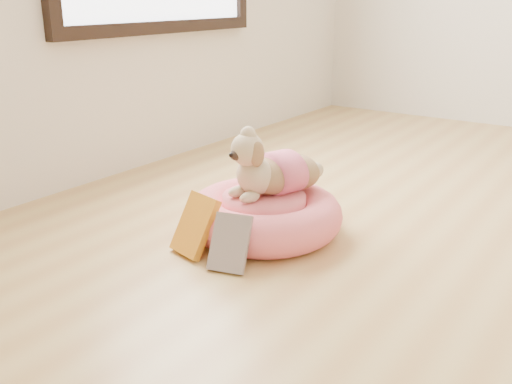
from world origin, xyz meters
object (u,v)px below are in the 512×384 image
Objects in this scene: book_yellow at (195,225)px; book_white at (230,243)px; pet_bed at (264,215)px; dog at (271,158)px.

book_white is at bearing 4.79° from book_yellow.
book_white is at bearing -76.56° from pet_bed.
pet_bed is at bearing 83.48° from book_yellow.
book_yellow is (-0.10, -0.30, -0.18)m from dog.
book_yellow is at bearing 156.23° from book_white.
book_white is (0.16, -0.02, -0.01)m from book_yellow.
dog is at bearing 83.85° from book_yellow.
dog reaches higher than pet_bed.
book_white is at bearing -60.45° from dog.
dog is (0.01, 0.03, 0.21)m from pet_bed.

